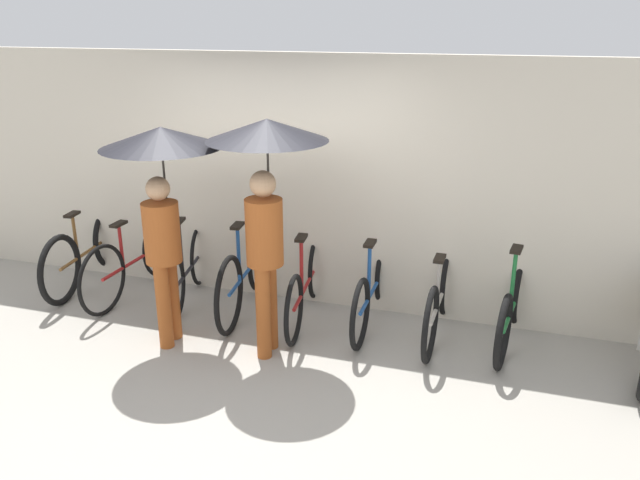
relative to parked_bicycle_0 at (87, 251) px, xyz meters
name	(u,v)px	position (x,y,z in m)	size (l,w,h in m)	color
ground_plane	(222,376)	(2.29, -1.34, -0.39)	(30.00, 30.00, 0.00)	#9E998E
back_wall	(289,182)	(2.29, 0.36, 0.89)	(13.79, 0.12, 2.54)	beige
parked_bicycle_0	(87,251)	(0.00, 0.00, 0.00)	(0.44, 1.82, 0.99)	black
parked_bicycle_1	(134,259)	(0.65, -0.07, 0.00)	(0.44, 1.82, 1.01)	black
parked_bicycle_2	(188,269)	(1.31, -0.08, -0.02)	(0.52, 1.60, 0.97)	black
parked_bicycle_3	(245,273)	(1.96, -0.08, 0.01)	(0.44, 1.81, 0.99)	black
parked_bicycle_4	(306,284)	(2.61, -0.08, -0.03)	(0.44, 1.72, 1.09)	black
parked_bicycle_5	(373,289)	(3.27, 0.02, -0.03)	(0.44, 1.72, 0.98)	black
parked_bicycle_6	(439,299)	(3.92, -0.04, -0.03)	(0.44, 1.69, 1.07)	black
parked_bicycle_7	(512,307)	(4.58, 0.00, -0.03)	(0.44, 1.61, 1.11)	black
pedestrian_leading	(162,174)	(1.57, -0.84, 1.19)	(1.05, 1.05, 1.98)	#9E4C1E
pedestrian_center	(266,172)	(2.50, -0.75, 1.25)	(1.02, 1.02, 2.07)	#9E4C1E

